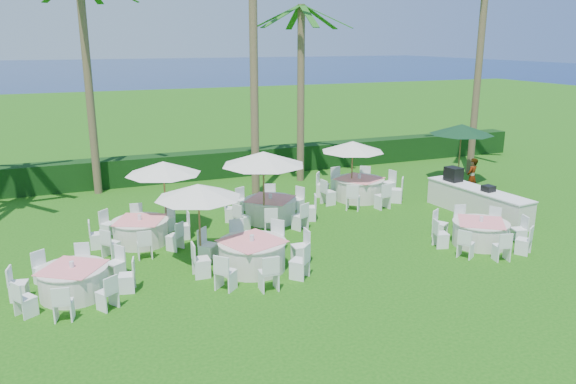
{
  "coord_description": "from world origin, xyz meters",
  "views": [
    {
      "loc": [
        -5.84,
        -12.71,
        6.19
      ],
      "look_at": [
        0.84,
        3.84,
        1.3
      ],
      "focal_mm": 35.0,
      "sensor_mm": 36.0,
      "label": 1
    }
  ],
  "objects_px": {
    "banquet_table_e": "(271,209)",
    "umbrella_a": "(198,191)",
    "banquet_table_a": "(74,281)",
    "banquet_table_c": "(480,233)",
    "umbrella_green": "(462,129)",
    "umbrella_c": "(163,168)",
    "staff_person": "(472,177)",
    "banquet_table_f": "(359,188)",
    "umbrella_d": "(353,146)",
    "umbrella_b": "(263,158)",
    "banquet_table_b": "(252,254)",
    "banquet_table_d": "(141,231)",
    "buffet_table": "(477,201)"
  },
  "relations": [
    {
      "from": "umbrella_b",
      "to": "umbrella_d",
      "type": "height_order",
      "value": "umbrella_b"
    },
    {
      "from": "banquet_table_f",
      "to": "buffet_table",
      "type": "xyz_separation_m",
      "value": [
        2.93,
        -3.41,
        0.08
      ]
    },
    {
      "from": "banquet_table_d",
      "to": "banquet_table_f",
      "type": "distance_m",
      "value": 8.94
    },
    {
      "from": "banquet_table_e",
      "to": "umbrella_a",
      "type": "bearing_deg",
      "value": -138.06
    },
    {
      "from": "banquet_table_e",
      "to": "buffet_table",
      "type": "relative_size",
      "value": 0.72
    },
    {
      "from": "banquet_table_b",
      "to": "umbrella_a",
      "type": "bearing_deg",
      "value": 140.38
    },
    {
      "from": "umbrella_b",
      "to": "umbrella_c",
      "type": "height_order",
      "value": "umbrella_b"
    },
    {
      "from": "banquet_table_a",
      "to": "banquet_table_c",
      "type": "relative_size",
      "value": 1.0
    },
    {
      "from": "banquet_table_a",
      "to": "banquet_table_f",
      "type": "height_order",
      "value": "banquet_table_f"
    },
    {
      "from": "banquet_table_d",
      "to": "umbrella_d",
      "type": "distance_m",
      "value": 8.85
    },
    {
      "from": "banquet_table_c",
      "to": "umbrella_d",
      "type": "distance_m",
      "value": 6.39
    },
    {
      "from": "staff_person",
      "to": "banquet_table_a",
      "type": "bearing_deg",
      "value": -10.45
    },
    {
      "from": "banquet_table_f",
      "to": "umbrella_d",
      "type": "xyz_separation_m",
      "value": [
        -0.29,
        0.1,
        1.69
      ]
    },
    {
      "from": "banquet_table_a",
      "to": "banquet_table_c",
      "type": "bearing_deg",
      "value": -4.41
    },
    {
      "from": "banquet_table_f",
      "to": "umbrella_c",
      "type": "height_order",
      "value": "umbrella_c"
    },
    {
      "from": "umbrella_green",
      "to": "umbrella_c",
      "type": "bearing_deg",
      "value": -171.8
    },
    {
      "from": "umbrella_b",
      "to": "umbrella_green",
      "type": "xyz_separation_m",
      "value": [
        10.11,
        2.66,
        -0.02
      ]
    },
    {
      "from": "banquet_table_b",
      "to": "umbrella_b",
      "type": "distance_m",
      "value": 4.04
    },
    {
      "from": "umbrella_a",
      "to": "umbrella_b",
      "type": "xyz_separation_m",
      "value": [
        2.7,
        2.2,
        0.28
      ]
    },
    {
      "from": "banquet_table_a",
      "to": "banquet_table_e",
      "type": "distance_m",
      "value": 7.6
    },
    {
      "from": "banquet_table_a",
      "to": "umbrella_d",
      "type": "distance_m",
      "value": 11.82
    },
    {
      "from": "umbrella_b",
      "to": "umbrella_c",
      "type": "xyz_separation_m",
      "value": [
        -3.14,
        0.75,
        -0.21
      ]
    },
    {
      "from": "banquet_table_d",
      "to": "umbrella_d",
      "type": "xyz_separation_m",
      "value": [
        8.46,
        1.93,
        1.74
      ]
    },
    {
      "from": "banquet_table_d",
      "to": "banquet_table_b",
      "type": "bearing_deg",
      "value": -51.63
    },
    {
      "from": "banquet_table_b",
      "to": "banquet_table_d",
      "type": "relative_size",
      "value": 1.09
    },
    {
      "from": "banquet_table_b",
      "to": "umbrella_b",
      "type": "bearing_deg",
      "value": 65.08
    },
    {
      "from": "umbrella_green",
      "to": "staff_person",
      "type": "xyz_separation_m",
      "value": [
        -0.97,
        -2.04,
        -1.6
      ]
    },
    {
      "from": "banquet_table_b",
      "to": "banquet_table_e",
      "type": "height_order",
      "value": "banquet_table_b"
    },
    {
      "from": "banquet_table_e",
      "to": "banquet_table_f",
      "type": "bearing_deg",
      "value": 16.34
    },
    {
      "from": "umbrella_c",
      "to": "umbrella_a",
      "type": "bearing_deg",
      "value": -81.54
    },
    {
      "from": "banquet_table_e",
      "to": "umbrella_c",
      "type": "distance_m",
      "value": 4.02
    },
    {
      "from": "banquet_table_a",
      "to": "banquet_table_e",
      "type": "relative_size",
      "value": 0.95
    },
    {
      "from": "banquet_table_c",
      "to": "umbrella_a",
      "type": "xyz_separation_m",
      "value": [
        -8.37,
        1.83,
        1.72
      ]
    },
    {
      "from": "banquet_table_b",
      "to": "banquet_table_e",
      "type": "relative_size",
      "value": 1.05
    },
    {
      "from": "umbrella_b",
      "to": "staff_person",
      "type": "bearing_deg",
      "value": 3.84
    },
    {
      "from": "banquet_table_c",
      "to": "umbrella_c",
      "type": "bearing_deg",
      "value": 151.51
    },
    {
      "from": "banquet_table_f",
      "to": "umbrella_green",
      "type": "height_order",
      "value": "umbrella_green"
    },
    {
      "from": "banquet_table_b",
      "to": "umbrella_green",
      "type": "xyz_separation_m",
      "value": [
        11.6,
        5.86,
        1.94
      ]
    },
    {
      "from": "banquet_table_d",
      "to": "umbrella_b",
      "type": "height_order",
      "value": "umbrella_b"
    },
    {
      "from": "banquet_table_b",
      "to": "umbrella_green",
      "type": "height_order",
      "value": "umbrella_green"
    },
    {
      "from": "umbrella_green",
      "to": "staff_person",
      "type": "height_order",
      "value": "umbrella_green"
    },
    {
      "from": "umbrella_c",
      "to": "umbrella_green",
      "type": "bearing_deg",
      "value": 8.2
    },
    {
      "from": "umbrella_d",
      "to": "umbrella_b",
      "type": "bearing_deg",
      "value": -155.67
    },
    {
      "from": "banquet_table_f",
      "to": "umbrella_c",
      "type": "relative_size",
      "value": 1.41
    },
    {
      "from": "umbrella_a",
      "to": "umbrella_green",
      "type": "xyz_separation_m",
      "value": [
        12.81,
        4.86,
        0.27
      ]
    },
    {
      "from": "banquet_table_c",
      "to": "banquet_table_d",
      "type": "xyz_separation_m",
      "value": [
        -9.73,
        4.08,
        0.01
      ]
    },
    {
      "from": "umbrella_a",
      "to": "umbrella_green",
      "type": "height_order",
      "value": "umbrella_green"
    },
    {
      "from": "banquet_table_d",
      "to": "banquet_table_a",
      "type": "bearing_deg",
      "value": -123.01
    },
    {
      "from": "banquet_table_b",
      "to": "banquet_table_e",
      "type": "bearing_deg",
      "value": 63.04
    },
    {
      "from": "banquet_table_c",
      "to": "buffet_table",
      "type": "distance_m",
      "value": 3.17
    }
  ]
}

